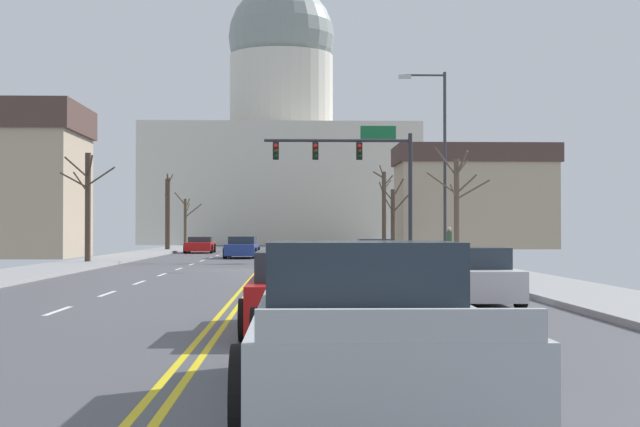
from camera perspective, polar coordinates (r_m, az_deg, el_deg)
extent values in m
cube|color=#4B4B50|center=(38.69, -3.60, -3.47)|extent=(14.00, 180.00, 0.06)
cube|color=yellow|center=(38.69, -3.78, -3.42)|extent=(0.10, 176.40, 0.00)
cube|color=yellow|center=(38.68, -3.42, -3.42)|extent=(0.10, 176.40, 0.00)
cube|color=silver|center=(9.73, 11.63, -10.81)|extent=(0.12, 2.20, 0.00)
cube|color=silver|center=(14.79, 6.95, -7.42)|extent=(0.12, 2.20, 0.00)
cube|color=silver|center=(19.92, 4.70, -5.75)|extent=(0.12, 2.20, 0.00)
cube|color=silver|center=(25.08, 3.38, -4.77)|extent=(0.12, 2.20, 0.00)
cube|color=silver|center=(30.25, 2.51, -4.11)|extent=(0.12, 2.20, 0.00)
cube|color=silver|center=(35.43, 1.90, -3.65)|extent=(0.12, 2.20, 0.00)
cube|color=silver|center=(40.62, 1.44, -3.31)|extent=(0.12, 2.20, 0.00)
cube|color=silver|center=(45.81, 1.09, -3.04)|extent=(0.12, 2.20, 0.00)
cube|color=silver|center=(51.00, 0.81, -2.83)|extent=(0.12, 2.20, 0.00)
cube|color=silver|center=(56.19, 0.58, -2.65)|extent=(0.12, 2.20, 0.00)
cube|color=silver|center=(61.39, 0.39, -2.51)|extent=(0.12, 2.20, 0.00)
cube|color=silver|center=(66.58, 0.23, -2.39)|extent=(0.12, 2.20, 0.00)
cube|color=silver|center=(71.78, 0.09, -2.28)|extent=(0.12, 2.20, 0.00)
cube|color=silver|center=(76.98, -0.03, -2.19)|extent=(0.12, 2.20, 0.00)
cube|color=silver|center=(82.17, -0.13, -2.12)|extent=(0.12, 2.20, 0.00)
cube|color=silver|center=(87.37, -0.22, -2.05)|extent=(0.12, 2.20, 0.00)
cube|color=silver|center=(92.57, -0.30, -1.99)|extent=(0.12, 2.20, 0.00)
cube|color=silver|center=(97.76, -0.38, -1.93)|extent=(0.12, 2.20, 0.00)
cube|color=silver|center=(102.96, -0.44, -1.88)|extent=(0.12, 2.20, 0.00)
cube|color=silver|center=(20.37, -15.37, -5.62)|extent=(0.12, 2.20, 0.00)
cube|color=silver|center=(25.44, -12.58, -4.69)|extent=(0.12, 2.20, 0.00)
cube|color=silver|center=(30.55, -10.73, -4.07)|extent=(0.12, 2.20, 0.00)
cube|color=silver|center=(35.69, -9.41, -3.62)|extent=(0.12, 2.20, 0.00)
cube|color=silver|center=(40.84, -8.43, -3.28)|extent=(0.12, 2.20, 0.00)
cube|color=silver|center=(46.01, -7.66, -3.02)|extent=(0.12, 2.20, 0.00)
cube|color=silver|center=(51.18, -7.06, -2.81)|extent=(0.12, 2.20, 0.00)
cube|color=silver|center=(56.36, -6.56, -2.64)|extent=(0.12, 2.20, 0.00)
cube|color=silver|center=(61.54, -6.14, -2.50)|extent=(0.12, 2.20, 0.00)
cube|color=silver|center=(66.72, -5.80, -2.38)|extent=(0.12, 2.20, 0.00)
cube|color=silver|center=(71.91, -5.50, -2.28)|extent=(0.12, 2.20, 0.00)
cube|color=silver|center=(77.09, -5.24, -2.19)|extent=(0.12, 2.20, 0.00)
cube|color=silver|center=(82.28, -5.01, -2.11)|extent=(0.12, 2.20, 0.00)
cube|color=silver|center=(87.47, -4.81, -2.04)|extent=(0.12, 2.20, 0.00)
cube|color=silver|center=(92.67, -4.64, -1.98)|extent=(0.12, 2.20, 0.00)
cube|color=silver|center=(97.86, -4.48, -1.93)|extent=(0.12, 2.20, 0.00)
cube|color=silver|center=(103.05, -4.34, -1.88)|extent=(0.12, 2.20, 0.00)
cube|color=gray|center=(39.32, 8.90, -3.28)|extent=(3.00, 180.00, 0.14)
cube|color=gray|center=(39.88, -15.92, -3.22)|extent=(3.00, 180.00, 0.14)
cylinder|color=#28282D|center=(51.12, 5.41, 1.07)|extent=(0.22, 0.22, 6.66)
cylinder|color=#28282D|center=(50.98, 1.04, 4.37)|extent=(7.80, 0.16, 0.16)
cube|color=black|center=(51.00, 2.36, 3.74)|extent=(0.32, 0.28, 0.92)
sphere|color=red|center=(50.86, 2.37, 4.07)|extent=(0.22, 0.22, 0.22)
sphere|color=#332B05|center=(50.84, 2.37, 3.75)|extent=(0.22, 0.22, 0.22)
sphere|color=black|center=(50.82, 2.37, 3.44)|extent=(0.22, 0.22, 0.22)
cube|color=black|center=(50.89, -0.28, 3.75)|extent=(0.32, 0.28, 0.92)
sphere|color=red|center=(50.75, -0.27, 4.08)|extent=(0.22, 0.22, 0.22)
sphere|color=#332B05|center=(50.73, -0.27, 3.76)|extent=(0.22, 0.22, 0.22)
sphere|color=black|center=(50.71, -0.27, 3.45)|extent=(0.22, 0.22, 0.22)
cube|color=black|center=(50.88, -2.65, 3.75)|extent=(0.32, 0.28, 0.92)
sphere|color=red|center=(50.75, -2.66, 4.08)|extent=(0.22, 0.22, 0.22)
sphere|color=#332B05|center=(50.72, -2.66, 3.76)|extent=(0.22, 0.22, 0.22)
sphere|color=black|center=(50.70, -2.66, 3.45)|extent=(0.22, 0.22, 0.22)
cube|color=#146033|center=(51.19, 3.49, 4.85)|extent=(1.90, 0.06, 0.70)
cylinder|color=#333338|center=(43.54, 7.46, 2.74)|extent=(0.14, 0.14, 8.66)
cylinder|color=#333338|center=(43.87, 6.27, 8.21)|extent=(1.81, 0.09, 0.09)
cube|color=#B2B2AD|center=(43.75, 5.09, 8.14)|extent=(0.56, 0.24, 0.16)
cube|color=beige|center=(112.88, -2.32, 1.58)|extent=(30.73, 21.76, 13.32)
cylinder|color=beige|center=(113.91, -2.32, 7.18)|extent=(12.17, 12.17, 8.93)
sphere|color=gray|center=(115.05, -2.32, 10.47)|extent=(12.52, 12.52, 12.52)
cube|color=navy|center=(47.30, 3.27, -2.41)|extent=(1.86, 4.47, 0.62)
cube|color=#232D38|center=(47.02, 3.29, -1.79)|extent=(1.64, 2.07, 0.42)
cylinder|color=black|center=(48.61, 2.04, -2.55)|extent=(0.22, 0.64, 0.64)
cylinder|color=black|center=(48.77, 4.22, -2.54)|extent=(0.22, 0.64, 0.64)
cylinder|color=black|center=(45.85, 2.26, -2.64)|extent=(0.22, 0.64, 0.64)
cylinder|color=black|center=(46.01, 4.57, -2.63)|extent=(0.22, 0.64, 0.64)
cube|color=navy|center=(40.77, -0.75, -2.64)|extent=(1.81, 4.68, 0.63)
cube|color=#232D38|center=(40.52, -0.75, -1.93)|extent=(1.59, 2.20, 0.39)
cylinder|color=black|center=(42.22, -2.00, -2.79)|extent=(0.22, 0.64, 0.64)
cylinder|color=black|center=(42.24, 0.44, -2.79)|extent=(0.22, 0.64, 0.64)
cylinder|color=black|center=(39.32, -2.03, -2.92)|extent=(0.22, 0.64, 0.64)
cylinder|color=black|center=(39.35, 0.58, -2.92)|extent=(0.22, 0.64, 0.64)
cube|color=#6B6056|center=(34.19, 4.55, -2.91)|extent=(1.89, 4.58, 0.69)
cube|color=#232D38|center=(33.77, 4.61, -2.00)|extent=(1.61, 2.26, 0.41)
cylinder|color=black|center=(35.54, 2.95, -3.13)|extent=(0.24, 0.65, 0.64)
cylinder|color=black|center=(35.67, 5.78, -3.12)|extent=(0.24, 0.65, 0.64)
cylinder|color=black|center=(32.73, 3.21, -3.32)|extent=(0.24, 0.65, 0.64)
cylinder|color=black|center=(32.88, 6.28, -3.30)|extent=(0.24, 0.65, 0.64)
cube|color=#6B6056|center=(27.76, 6.46, -3.36)|extent=(2.00, 4.31, 0.69)
cube|color=#232D38|center=(27.60, 6.49, -2.25)|extent=(1.71, 1.86, 0.40)
cylinder|color=black|center=(28.99, 4.29, -3.62)|extent=(0.24, 0.65, 0.64)
cylinder|color=black|center=(29.19, 8.01, -3.60)|extent=(0.24, 0.65, 0.64)
cylinder|color=black|center=(26.36, 4.74, -3.89)|extent=(0.24, 0.65, 0.64)
cylinder|color=black|center=(26.58, 8.82, -3.86)|extent=(0.24, 0.65, 0.64)
cube|color=silver|center=(21.74, 8.71, -4.07)|extent=(1.94, 4.24, 0.65)
cube|color=#232D38|center=(21.54, 8.79, -2.62)|extent=(1.67, 1.83, 0.46)
cylinder|color=black|center=(22.91, 5.86, -4.33)|extent=(0.23, 0.64, 0.64)
cylinder|color=black|center=(23.20, 10.46, -4.28)|extent=(0.23, 0.64, 0.64)
cylinder|color=black|center=(20.32, 6.71, -4.76)|extent=(0.23, 0.64, 0.64)
cylinder|color=black|center=(20.65, 11.88, -4.68)|extent=(0.23, 0.64, 0.64)
cube|color=#B71414|center=(15.75, -0.75, -5.18)|extent=(1.89, 4.53, 0.70)
cube|color=#232D38|center=(15.51, -0.74, -3.11)|extent=(1.66, 2.16, 0.46)
cylinder|color=black|center=(17.18, -3.96, -5.46)|extent=(0.22, 0.64, 0.64)
cylinder|color=black|center=(17.20, 2.32, -5.46)|extent=(0.22, 0.64, 0.64)
cylinder|color=black|center=(14.39, -4.44, -6.34)|extent=(0.22, 0.64, 0.64)
cylinder|color=black|center=(14.41, 3.07, -6.33)|extent=(0.22, 0.64, 0.64)
cube|color=#ADB2B7|center=(9.10, 2.82, -7.86)|extent=(2.07, 5.74, 0.71)
cube|color=#1E2833|center=(9.85, 2.45, -3.46)|extent=(1.90, 1.95, 0.61)
cube|color=#ADB2B7|center=(6.27, 4.86, -6.69)|extent=(1.90, 0.10, 0.22)
cylinder|color=black|center=(10.81, -3.43, -7.71)|extent=(0.28, 0.80, 0.80)
cylinder|color=black|center=(10.94, 7.54, -7.62)|extent=(0.28, 0.80, 0.80)
cylinder|color=black|center=(7.40, -4.24, -10.84)|extent=(0.28, 0.80, 0.80)
cylinder|color=black|center=(7.60, 11.80, -10.57)|extent=(0.28, 0.80, 0.80)
cube|color=navy|center=(55.91, -4.68, -2.16)|extent=(1.82, 4.70, 0.66)
cube|color=#232D38|center=(56.23, -4.65, -1.60)|extent=(1.55, 2.20, 0.44)
cylinder|color=black|center=(54.42, -3.90, -2.37)|extent=(0.23, 0.64, 0.64)
cylinder|color=black|center=(54.55, -5.69, -2.37)|extent=(0.23, 0.64, 0.64)
cylinder|color=black|center=(57.30, -3.72, -2.30)|extent=(0.23, 0.64, 0.64)
cylinder|color=black|center=(57.43, -5.42, -2.30)|extent=(0.23, 0.64, 0.64)
cube|color=#B71414|center=(68.22, -7.18, -1.96)|extent=(1.90, 4.62, 0.60)
cube|color=#232D38|center=(68.63, -7.15, -1.55)|extent=(1.64, 2.14, 0.38)
cylinder|color=black|center=(66.74, -6.49, -2.11)|extent=(0.23, 0.64, 0.64)
cylinder|color=black|center=(66.88, -8.05, -2.10)|extent=(0.23, 0.64, 0.64)
cylinder|color=black|center=(69.58, -6.34, -2.06)|extent=(0.23, 0.64, 0.64)
cylinder|color=black|center=(69.72, -7.83, -2.05)|extent=(0.23, 0.64, 0.64)
cube|color=tan|center=(84.23, 9.18, 0.42)|extent=(13.21, 7.31, 7.34)
cube|color=#47332D|center=(84.46, 9.17, 3.46)|extent=(13.74, 7.60, 1.62)
cylinder|color=brown|center=(42.94, 8.16, 0.14)|extent=(0.25, 0.25, 4.68)
cylinder|color=brown|center=(43.13, 7.28, 1.80)|extent=(1.32, 0.59, 1.04)
cylinder|color=brown|center=(42.89, 9.13, 1.42)|extent=(1.45, 0.50, 0.89)
cylinder|color=brown|center=(43.32, 8.47, 2.72)|extent=(0.65, 0.59, 0.76)
cylinder|color=brown|center=(42.46, 7.98, 1.28)|extent=(0.51, 1.01, 0.66)
cylinder|color=brown|center=(42.89, 8.75, 1.75)|extent=(0.91, 0.44, 0.87)
cylinder|color=brown|center=(43.13, 7.50, 3.09)|extent=(1.02, 0.42, 1.40)
cylinder|color=brown|center=(42.57, 8.47, 3.00)|extent=(0.42, 1.09, 1.05)
cylinder|color=#4C3D2D|center=(84.75, -8.05, -0.55)|extent=(0.26, 0.26, 4.22)
cylinder|color=#4C3D2D|center=(83.99, -7.92, 0.25)|extent=(0.61, 1.56, 1.06)
cylinder|color=#4C3D2D|center=(84.81, -7.57, 0.17)|extent=(1.48, 0.36, 1.25)
cylinder|color=#4C3D2D|center=(85.22, -7.92, 0.56)|extent=(0.42, 1.05, 1.04)
cylinder|color=#4C3D2D|center=(85.43, -8.35, 0.88)|extent=(1.19, 1.31, 1.21)
cylinder|color=#423328|center=(62.68, 4.38, -0.45)|extent=(0.29, 0.29, 4.16)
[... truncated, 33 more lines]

